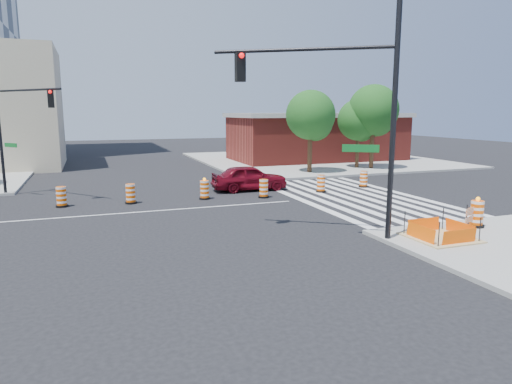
# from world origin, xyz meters

# --- Properties ---
(ground) EXTENTS (120.00, 120.00, 0.00)m
(ground) POSITION_xyz_m (0.00, 0.00, 0.00)
(ground) COLOR black
(ground) RESTS_ON ground
(sidewalk_ne) EXTENTS (22.00, 22.00, 0.15)m
(sidewalk_ne) POSITION_xyz_m (18.00, 18.00, 0.07)
(sidewalk_ne) COLOR gray
(sidewalk_ne) RESTS_ON ground
(crosswalk_east) EXTENTS (6.75, 13.50, 0.01)m
(crosswalk_east) POSITION_xyz_m (10.95, 0.00, 0.01)
(crosswalk_east) COLOR silver
(crosswalk_east) RESTS_ON ground
(lane_centerline) EXTENTS (14.00, 0.12, 0.01)m
(lane_centerline) POSITION_xyz_m (0.00, 0.00, 0.01)
(lane_centerline) COLOR silver
(lane_centerline) RESTS_ON ground
(excavation_pit) EXTENTS (2.20, 2.20, 0.90)m
(excavation_pit) POSITION_xyz_m (9.00, -9.00, 0.22)
(excavation_pit) COLOR tan
(excavation_pit) RESTS_ON ground
(brick_storefront) EXTENTS (16.50, 8.50, 4.60)m
(brick_storefront) POSITION_xyz_m (18.00, 18.00, 2.32)
(brick_storefront) COLOR maroon
(brick_storefront) RESTS_ON ground
(red_coupe) EXTENTS (4.59, 1.93, 1.55)m
(red_coupe) POSITION_xyz_m (6.16, 4.00, 0.78)
(red_coupe) COLOR #610814
(red_coupe) RESTS_ON ground
(signal_pole_se) EXTENTS (5.58, 3.74, 8.69)m
(signal_pole_se) POSITION_xyz_m (5.68, -7.33, 5.32)
(signal_pole_se) COLOR black
(signal_pole_se) RESTS_ON ground
(signal_pole_nw) EXTENTS (3.63, 4.34, 7.32)m
(signal_pole_nw) POSITION_xyz_m (-6.51, 6.06, 4.50)
(signal_pole_nw) COLOR black
(signal_pole_nw) RESTS_ON ground
(pit_drum) EXTENTS (0.62, 0.62, 1.23)m
(pit_drum) POSITION_xyz_m (11.54, -8.15, 0.66)
(pit_drum) COLOR black
(pit_drum) RESTS_ON ground
(barricade) EXTENTS (0.81, 0.38, 1.02)m
(barricade) POSITION_xyz_m (11.09, -8.28, 0.71)
(barricade) COLOR #EB5504
(barricade) RESTS_ON ground
(tree_north_c) EXTENTS (3.78, 3.73, 6.34)m
(tree_north_c) POSITION_xyz_m (13.01, 9.47, 4.25)
(tree_north_c) COLOR #382314
(tree_north_c) RESTS_ON ground
(tree_north_d) EXTENTS (3.40, 3.39, 5.76)m
(tree_north_d) POSITION_xyz_m (18.02, 10.73, 3.87)
(tree_north_d) COLOR #382314
(tree_north_d) RESTS_ON ground
(tree_north_e) EXTENTS (4.06, 4.06, 6.90)m
(tree_north_e) POSITION_xyz_m (18.89, 9.97, 4.63)
(tree_north_e) COLOR #382314
(tree_north_e) RESTS_ON ground
(median_drum_2) EXTENTS (0.60, 0.60, 1.02)m
(median_drum_2) POSITION_xyz_m (-4.29, 2.58, 0.48)
(median_drum_2) COLOR black
(median_drum_2) RESTS_ON ground
(median_drum_3) EXTENTS (0.60, 0.60, 1.02)m
(median_drum_3) POSITION_xyz_m (-0.97, 2.28, 0.48)
(median_drum_3) COLOR black
(median_drum_3) RESTS_ON ground
(median_drum_4) EXTENTS (0.60, 0.60, 1.18)m
(median_drum_4) POSITION_xyz_m (2.93, 2.14, 0.49)
(median_drum_4) COLOR black
(median_drum_4) RESTS_ON ground
(median_drum_5) EXTENTS (0.60, 0.60, 1.02)m
(median_drum_5) POSITION_xyz_m (6.11, 1.44, 0.48)
(median_drum_5) COLOR black
(median_drum_5) RESTS_ON ground
(median_drum_6) EXTENTS (0.60, 0.60, 1.02)m
(median_drum_6) POSITION_xyz_m (9.94, 1.91, 0.48)
(median_drum_6) COLOR black
(median_drum_6) RESTS_ON ground
(median_drum_7) EXTENTS (0.60, 0.60, 1.02)m
(median_drum_7) POSITION_xyz_m (13.31, 2.58, 0.48)
(median_drum_7) COLOR black
(median_drum_7) RESTS_ON ground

